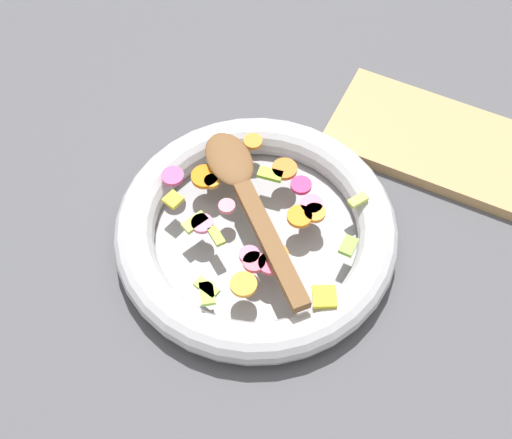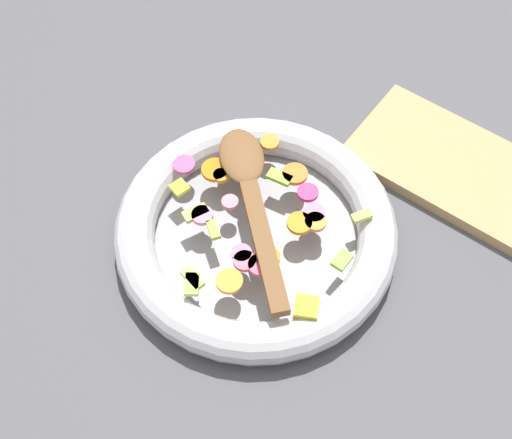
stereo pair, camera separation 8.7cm
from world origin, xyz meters
name	(u,v)px [view 2 (the right image)]	position (x,y,z in m)	size (l,w,h in m)	color
ground_plane	(256,241)	(0.00, 0.00, 0.00)	(4.00, 4.00, 0.00)	#4C4C51
skillet	(256,232)	(0.00, 0.00, 0.02)	(0.35, 0.35, 0.05)	gray
chopped_vegetables	(254,213)	(0.01, 0.00, 0.05)	(0.28, 0.26, 0.01)	orange
wooden_spoon	(251,193)	(0.02, -0.02, 0.06)	(0.23, 0.21, 0.01)	brown
cutting_board	(464,172)	(-0.16, -0.25, 0.01)	(0.31, 0.15, 0.02)	tan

